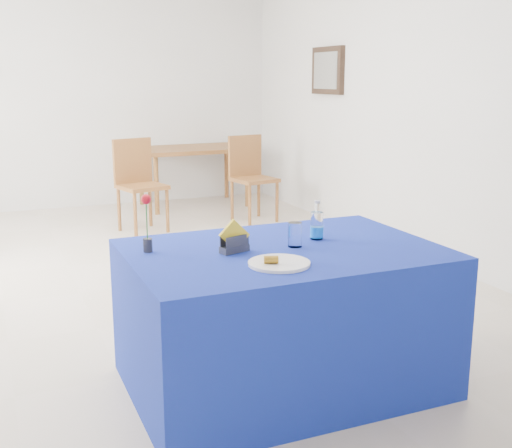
{
  "coord_description": "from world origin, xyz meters",
  "views": [
    {
      "loc": [
        -1.14,
        -4.86,
        1.63
      ],
      "look_at": [
        0.06,
        -2.02,
        0.92
      ],
      "focal_mm": 45.0,
      "sensor_mm": 36.0,
      "label": 1
    }
  ],
  "objects": [
    {
      "name": "floor",
      "position": [
        0.0,
        0.0,
        0.0
      ],
      "size": [
        7.0,
        7.0,
        0.0
      ],
      "primitive_type": "plane",
      "color": "beige",
      "rests_on": "ground"
    },
    {
      "name": "room_shell",
      "position": [
        0.0,
        0.0,
        1.75
      ],
      "size": [
        7.0,
        7.0,
        7.0
      ],
      "color": "silver",
      "rests_on": "ground"
    },
    {
      "name": "picture_frame",
      "position": [
        2.47,
        1.6,
        1.7
      ],
      "size": [
        0.06,
        0.64,
        0.52
      ],
      "primitive_type": "cube",
      "color": "black",
      "rests_on": "room_shell"
    },
    {
      "name": "picture_art",
      "position": [
        2.44,
        1.6,
        1.7
      ],
      "size": [
        0.02,
        0.52,
        0.4
      ],
      "primitive_type": "cube",
      "color": "#998C66",
      "rests_on": "room_shell"
    },
    {
      "name": "plate",
      "position": [
        0.09,
        -2.22,
        0.77
      ],
      "size": [
        0.3,
        0.3,
        0.01
      ],
      "primitive_type": "cylinder",
      "color": "white",
      "rests_on": "blue_table"
    },
    {
      "name": "drinking_glass",
      "position": [
        0.31,
        -1.95,
        0.82
      ],
      "size": [
        0.07,
        0.07,
        0.13
      ],
      "primitive_type": "cylinder",
      "color": "white",
      "rests_on": "blue_table"
    },
    {
      "name": "salt_shaker",
      "position": [
        -0.03,
        -1.9,
        0.8
      ],
      "size": [
        0.03,
        0.03,
        0.08
      ],
      "primitive_type": "cylinder",
      "color": "gray",
      "rests_on": "blue_table"
    },
    {
      "name": "pepper_shaker",
      "position": [
        -0.04,
        -1.91,
        0.8
      ],
      "size": [
        0.03,
        0.03,
        0.08
      ],
      "primitive_type": "cylinder",
      "color": "slate",
      "rests_on": "blue_table"
    },
    {
      "name": "blue_table",
      "position": [
        0.24,
        -1.95,
        0.38
      ],
      "size": [
        1.6,
        1.1,
        0.76
      ],
      "color": "navy",
      "rests_on": "floor"
    },
    {
      "name": "water_bottle",
      "position": [
        0.5,
        -1.85,
        0.83
      ],
      "size": [
        0.07,
        0.07,
        0.21
      ],
      "color": "white",
      "rests_on": "blue_table"
    },
    {
      "name": "napkin_holder",
      "position": [
        -0.02,
        -1.93,
        0.81
      ],
      "size": [
        0.16,
        0.1,
        0.17
      ],
      "color": "#393A3F",
      "rests_on": "blue_table"
    },
    {
      "name": "rose_vase",
      "position": [
        -0.42,
        -1.75,
        0.91
      ],
      "size": [
        0.05,
        0.05,
        0.3
      ],
      "color": "#292A2F",
      "rests_on": "blue_table"
    },
    {
      "name": "oak_table",
      "position": [
        1.32,
        2.99,
        0.68
      ],
      "size": [
        1.39,
        0.92,
        0.76
      ],
      "color": "brown",
      "rests_on": "floor"
    },
    {
      "name": "chair_bg_left",
      "position": [
        0.35,
        1.9,
        0.57
      ],
      "size": [
        0.54,
        0.54,
        0.99
      ],
      "rotation": [
        0.0,
        0.0,
        0.25
      ],
      "color": "brown",
      "rests_on": "floor"
    },
    {
      "name": "chair_bg_right",
      "position": [
        1.66,
        1.92,
        0.56
      ],
      "size": [
        0.51,
        0.51,
        0.98
      ],
      "rotation": [
        0.0,
        0.0,
        0.19
      ],
      "color": "brown",
      "rests_on": "floor"
    },
    {
      "name": "banana_pieces",
      "position": [
        0.05,
        -2.23,
        0.79
      ],
      "size": [
        0.08,
        0.06,
        0.04
      ],
      "color": "gold",
      "rests_on": "plate"
    }
  ]
}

